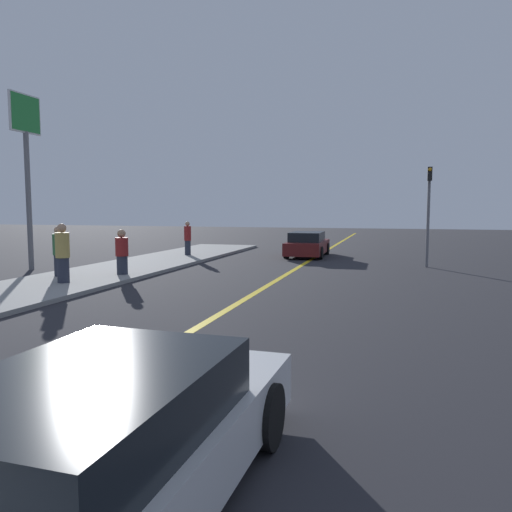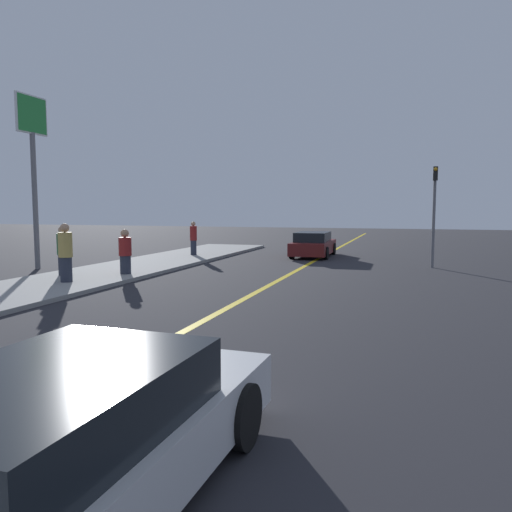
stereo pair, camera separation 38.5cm
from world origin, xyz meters
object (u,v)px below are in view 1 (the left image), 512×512
Objects in this scene: pedestrian_near_curb at (63,253)px; roadside_sign at (26,142)px; pedestrian_by_sign at (188,238)px; traffic_light at (429,206)px; car_ahead_center at (307,245)px; pedestrian_far_standing at (122,252)px; pedestrian_mid_group at (59,251)px; car_near_right_lane at (105,444)px.

roadside_sign reaches higher than pedestrian_near_curb.
traffic_light is at bearing -5.52° from pedestrian_by_sign.
car_ahead_center is 2.70× the size of pedestrian_far_standing.
pedestrian_mid_group is at bearing 131.45° from pedestrian_near_curb.
roadside_sign reaches higher than traffic_light.
roadside_sign reaches higher than car_ahead_center.
roadside_sign is (-4.65, 1.04, 4.04)m from pedestrian_far_standing.
car_near_right_lane is 1.08× the size of car_ahead_center.
traffic_light is (3.33, 18.15, 1.89)m from car_near_right_lane.
pedestrian_mid_group is 14.17m from traffic_light.
pedestrian_far_standing is (1.81, 0.99, -0.07)m from pedestrian_mid_group.
car_near_right_lane is at bearing -51.69° from pedestrian_near_curb.
car_ahead_center is at bearing 149.92° from traffic_light.
pedestrian_mid_group is 2.06m from pedestrian_far_standing.
roadside_sign is at bearing 144.35° from pedestrian_mid_group.
roadside_sign is (-9.51, -8.25, 4.33)m from car_ahead_center.
pedestrian_far_standing is 6.25m from roadside_sign.
pedestrian_mid_group is 5.29m from roadside_sign.
traffic_light is (12.16, 7.11, 1.53)m from pedestrian_mid_group.
car_ahead_center is at bearing 97.19° from car_near_right_lane.
car_near_right_lane is 0.67× the size of roadside_sign.
pedestrian_mid_group is at bearing -123.98° from car_ahead_center.
pedestrian_near_curb is 1.09× the size of pedestrian_mid_group.
pedestrian_mid_group is (-6.67, -10.29, 0.36)m from car_ahead_center.
pedestrian_by_sign is 8.32m from roadside_sign.
pedestrian_by_sign is at bearing 113.24° from car_near_right_lane.
pedestrian_far_standing is at bearing -12.65° from roadside_sign.
car_ahead_center is 0.62× the size of roadside_sign.
car_near_right_lane is 1.12× the size of traffic_light.
roadside_sign is at bearing -122.93° from pedestrian_by_sign.
traffic_light is at bearing 37.05° from pedestrian_near_curb.
traffic_light is 16.02m from roadside_sign.
car_near_right_lane is at bearing -85.23° from car_ahead_center.
car_ahead_center is 2.51× the size of pedestrian_mid_group.
car_ahead_center is 13.31m from roadside_sign.
roadside_sign reaches higher than pedestrian_by_sign.
pedestrian_near_curb reaches higher than pedestrian_mid_group.
pedestrian_near_curb is 1.66m from pedestrian_mid_group.
traffic_light is at bearing -31.11° from car_ahead_center.
pedestrian_near_curb is at bearing -142.95° from traffic_light.
pedestrian_by_sign is at bearing 174.48° from traffic_light.
car_near_right_lane is 2.78× the size of pedestrian_by_sign.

